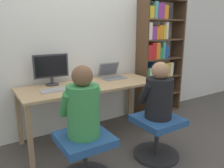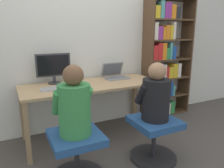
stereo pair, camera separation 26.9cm
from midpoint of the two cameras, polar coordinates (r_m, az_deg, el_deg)
name	(u,v)px [view 2 (the right image)]	position (r m, az deg, el deg)	size (l,w,h in m)	color
ground_plane	(103,147)	(2.78, 0.62, -16.25)	(14.00, 14.00, 0.00)	#4C4742
wall_back	(80,37)	(3.10, -5.75, 12.01)	(10.00, 0.05, 2.60)	silver
desk	(92,89)	(2.82, -2.50, -1.42)	(1.77, 0.69, 0.73)	tan
desktop_monitor	(54,68)	(2.83, -12.41, 4.16)	(0.43, 0.16, 0.39)	#333338
laptop	(115,75)	(3.13, 3.34, 2.36)	(0.33, 0.30, 0.22)	gray
keyboard	(59,88)	(2.58, -10.69, -1.09)	(0.43, 0.13, 0.03)	#B2B2B7
computer_mouse_by_keyboard	(82,84)	(2.69, -5.14, -0.15)	(0.06, 0.11, 0.04)	black
office_chair_left	(77,153)	(2.15, -5.57, -17.60)	(0.51, 0.51, 0.47)	#262628
office_chair_right	(154,136)	(2.52, 14.02, -13.07)	(0.51, 0.51, 0.47)	#262628
person_at_monitor	(74,105)	(1.95, -5.95, -5.55)	(0.36, 0.31, 0.64)	#388C47
person_at_laptop	(156,95)	(2.35, 14.61, -2.95)	(0.36, 0.31, 0.61)	black
bookshelf	(164,62)	(3.66, 15.44, 5.60)	(0.82, 0.28, 1.88)	#513823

